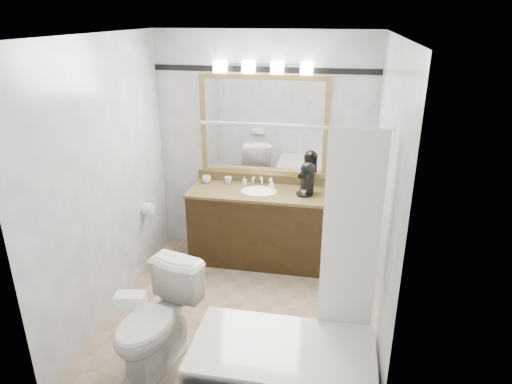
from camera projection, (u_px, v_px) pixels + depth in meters
room at (237, 190)px, 3.87m from camera, size 2.42×2.62×2.52m
vanity at (259, 225)px, 5.09m from camera, size 1.53×0.58×0.97m
mirror at (263, 126)px, 4.95m from camera, size 1.40×0.04×1.10m
vanity_light_bar at (263, 67)px, 4.66m from camera, size 1.02×0.14×0.12m
accent_stripe at (264, 69)px, 4.74m from camera, size 2.40×0.01×0.06m
bathtub at (286, 364)px, 3.31m from camera, size 1.30×0.75×1.96m
tp_roll at (148, 208)px, 4.87m from camera, size 0.11×0.12×0.12m
toilet at (156, 321)px, 3.56m from camera, size 0.65×0.89×0.81m
tissue_box at (130, 299)px, 3.07m from camera, size 0.22×0.14×0.08m
coffee_maker at (307, 178)px, 4.82m from camera, size 0.19×0.22×0.34m
cup_left at (207, 179)px, 5.17m from camera, size 0.12×0.12×0.08m
cup_right at (228, 180)px, 5.14m from camera, size 0.11×0.11×0.08m
soap_bottle_a at (245, 181)px, 5.11m from camera, size 0.04×0.04×0.09m
soap_bottle_b at (272, 184)px, 5.03m from camera, size 0.08×0.08×0.08m
soap_bar at (271, 187)px, 5.03m from camera, size 0.08×0.06×0.02m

